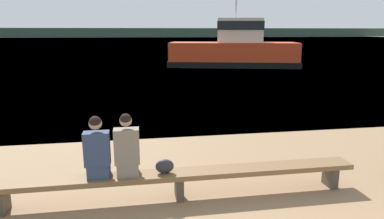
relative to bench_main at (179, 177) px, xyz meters
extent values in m
plane|color=#426B8E|center=(1.18, 123.34, -0.38)|extent=(240.00, 240.00, 0.00)
cube|color=#2D3D2D|center=(1.18, 169.59, 1.71)|extent=(600.00, 12.00, 4.17)
cube|color=brown|center=(0.00, 0.00, 0.04)|extent=(6.08, 0.41, 0.09)
cube|color=#42382D|center=(-2.74, 0.00, -0.19)|extent=(0.12, 0.35, 0.38)
cube|color=#42382D|center=(2.74, 0.00, -0.19)|extent=(0.12, 0.35, 0.38)
cube|color=#42382D|center=(0.00, 0.00, -0.19)|extent=(0.12, 0.35, 0.38)
cube|color=navy|center=(-1.28, 0.05, 0.19)|extent=(0.34, 0.35, 0.22)
cube|color=navy|center=(-1.28, -0.02, 0.57)|extent=(0.39, 0.22, 0.53)
sphere|color=tan|center=(-1.28, -0.02, 0.98)|extent=(0.20, 0.20, 0.20)
sphere|color=black|center=(-1.28, -0.03, 1.00)|extent=(0.18, 0.18, 0.18)
cube|color=#70665B|center=(-0.83, 0.05, 0.19)|extent=(0.34, 0.35, 0.22)
cube|color=#70665B|center=(-0.83, -0.02, 0.59)|extent=(0.39, 0.22, 0.56)
sphere|color=tan|center=(-0.83, -0.02, 1.00)|extent=(0.19, 0.19, 0.19)
sphere|color=black|center=(-0.83, -0.03, 1.03)|extent=(0.18, 0.18, 0.18)
ellipsoid|color=#232328|center=(-0.23, -0.01, 0.20)|extent=(0.30, 0.16, 0.24)
cube|color=red|center=(7.07, 21.22, 0.55)|extent=(10.39, 5.76, 1.87)
cube|color=black|center=(7.07, 21.22, -0.16)|extent=(10.61, 5.94, 0.45)
cube|color=beige|center=(7.55, 21.10, 2.40)|extent=(3.85, 2.85, 1.84)
cube|color=black|center=(7.55, 21.10, 2.77)|extent=(3.93, 2.93, 0.66)
cylinder|color=#B2B2B7|center=(7.22, 21.19, 4.41)|extent=(0.14, 0.14, 2.17)
camera|label=1|loc=(-0.66, -5.23, 2.35)|focal=32.00mm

